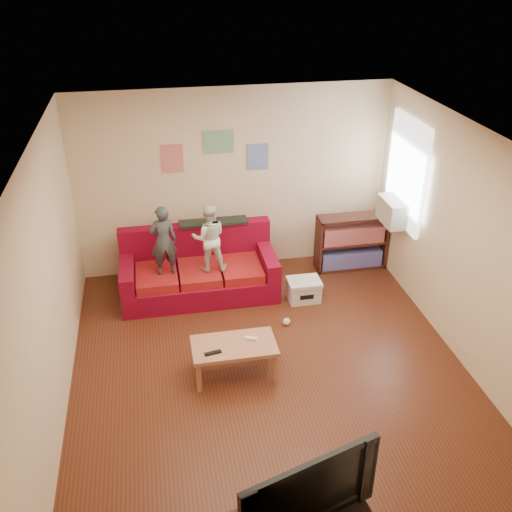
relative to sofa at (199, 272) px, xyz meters
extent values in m
cube|color=#562615|center=(0.62, -1.82, -0.32)|extent=(4.50, 5.00, 0.01)
cube|color=white|center=(0.62, -1.82, 2.39)|extent=(4.50, 5.00, 0.01)
cube|color=beige|center=(0.62, 0.69, 1.04)|extent=(4.50, 0.01, 2.70)
cube|color=beige|center=(0.62, -4.32, 1.04)|extent=(4.50, 0.01, 2.70)
cube|color=beige|center=(-1.63, -1.82, 1.04)|extent=(0.01, 5.00, 2.70)
cube|color=beige|center=(2.88, -1.82, 1.04)|extent=(0.01, 5.00, 2.70)
cube|color=maroon|center=(0.00, -0.07, -0.15)|extent=(2.12, 0.96, 0.32)
cube|color=maroon|center=(0.00, 0.31, 0.30)|extent=(2.12, 0.19, 0.58)
cube|color=maroon|center=(-0.97, -0.07, 0.14)|extent=(0.19, 0.96, 0.27)
cube|color=maroon|center=(0.96, -0.07, 0.14)|extent=(0.19, 0.96, 0.27)
cube|color=maroon|center=(-0.58, -0.15, 0.07)|extent=(0.55, 0.72, 0.13)
cube|color=maroon|center=(0.00, -0.15, 0.07)|extent=(0.55, 0.72, 0.13)
cube|color=maroon|center=(0.58, -0.15, 0.07)|extent=(0.55, 0.72, 0.13)
cube|color=black|center=(0.26, 0.31, 0.60)|extent=(0.96, 0.23, 0.04)
imported|color=#333A3D|center=(-0.45, -0.17, 0.62)|extent=(0.38, 0.27, 0.98)
imported|color=silver|center=(0.15, -0.17, 0.61)|extent=(0.48, 0.38, 0.95)
cube|color=#B87554|center=(0.21, -1.86, 0.09)|extent=(0.94, 0.52, 0.05)
cylinder|color=#B87554|center=(-0.21, -2.07, -0.13)|extent=(0.06, 0.06, 0.38)
cylinder|color=#B87554|center=(0.63, -2.07, -0.13)|extent=(0.06, 0.06, 0.38)
cylinder|color=#B87554|center=(-0.21, -1.65, -0.13)|extent=(0.06, 0.06, 0.38)
cylinder|color=#B87554|center=(0.63, -1.65, -0.13)|extent=(0.06, 0.06, 0.38)
cube|color=black|center=(-0.04, -1.98, 0.12)|extent=(0.19, 0.08, 0.02)
cube|color=white|center=(0.41, -1.81, 0.12)|extent=(0.14, 0.09, 0.03)
cube|color=#3E1B16|center=(1.81, 0.27, 0.11)|extent=(0.03, 0.32, 0.85)
cube|color=#3E1B16|center=(2.83, 0.27, 0.11)|extent=(0.03, 0.32, 0.85)
cube|color=#3E1B16|center=(2.32, 0.27, -0.30)|extent=(1.06, 0.32, 0.03)
cube|color=#3E1B16|center=(2.32, 0.27, 0.52)|extent=(1.06, 0.32, 0.03)
cube|color=#3E1B16|center=(2.32, 0.27, 0.11)|extent=(0.99, 0.32, 0.03)
cube|color=#3F428C|center=(2.32, 0.27, -0.16)|extent=(0.93, 0.27, 0.25)
cube|color=brown|center=(2.32, 0.27, 0.25)|extent=(0.93, 0.27, 0.25)
cube|color=white|center=(2.84, -0.17, 1.33)|extent=(0.04, 1.08, 1.48)
cube|color=#B7B2A3|center=(2.72, -0.17, 0.77)|extent=(0.28, 0.55, 0.35)
cube|color=#D87266|center=(-0.23, 0.67, 1.44)|extent=(0.30, 0.01, 0.40)
cube|color=#72B27F|center=(0.42, 0.67, 1.64)|extent=(0.42, 0.01, 0.32)
cube|color=#727FCC|center=(0.97, 0.67, 1.39)|extent=(0.30, 0.01, 0.38)
cube|color=white|center=(1.39, -0.49, -0.19)|extent=(0.43, 0.32, 0.26)
cube|color=white|center=(1.39, -0.49, -0.03)|extent=(0.45, 0.34, 0.05)
cube|color=black|center=(1.39, -0.66, -0.18)|extent=(0.19, 0.00, 0.06)
imported|color=black|center=(0.39, -4.07, 0.44)|extent=(1.17, 0.50, 0.68)
sphere|color=silver|center=(1.02, -1.04, -0.26)|extent=(0.12, 0.12, 0.10)
camera|label=1|loc=(-0.50, -6.90, 4.03)|focal=40.00mm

